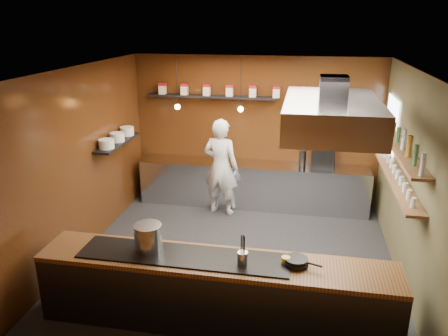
% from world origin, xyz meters
% --- Properties ---
extents(floor, '(5.00, 5.00, 0.00)m').
position_xyz_m(floor, '(0.00, 0.00, 0.00)').
color(floor, black).
rests_on(floor, ground).
extents(back_wall, '(5.00, 0.00, 5.00)m').
position_xyz_m(back_wall, '(0.00, 2.50, 1.50)').
color(back_wall, '#331309').
rests_on(back_wall, ground).
extents(left_wall, '(0.00, 5.00, 5.00)m').
position_xyz_m(left_wall, '(-2.50, 0.00, 1.50)').
color(left_wall, '#331309').
rests_on(left_wall, ground).
extents(right_wall, '(0.00, 5.00, 5.00)m').
position_xyz_m(right_wall, '(2.50, 0.00, 1.50)').
color(right_wall, brown).
rests_on(right_wall, ground).
extents(ceiling, '(5.00, 5.00, 0.00)m').
position_xyz_m(ceiling, '(0.00, 0.00, 3.00)').
color(ceiling, silver).
rests_on(ceiling, back_wall).
extents(window_pane, '(0.00, 1.00, 1.00)m').
position_xyz_m(window_pane, '(2.45, 1.70, 1.90)').
color(window_pane, white).
rests_on(window_pane, right_wall).
extents(prep_counter, '(4.60, 0.65, 0.90)m').
position_xyz_m(prep_counter, '(0.00, 2.17, 0.45)').
color(prep_counter, silver).
rests_on(prep_counter, floor).
extents(pass_counter, '(4.40, 0.72, 0.94)m').
position_xyz_m(pass_counter, '(-0.00, -1.60, 0.47)').
color(pass_counter, '#38383D').
rests_on(pass_counter, floor).
extents(tin_shelf, '(2.60, 0.26, 0.04)m').
position_xyz_m(tin_shelf, '(-0.90, 2.36, 2.20)').
color(tin_shelf, black).
rests_on(tin_shelf, back_wall).
extents(plate_shelf, '(0.30, 1.40, 0.04)m').
position_xyz_m(plate_shelf, '(-2.34, 1.00, 1.55)').
color(plate_shelf, black).
rests_on(plate_shelf, left_wall).
extents(bottle_shelf_upper, '(0.26, 2.80, 0.04)m').
position_xyz_m(bottle_shelf_upper, '(2.34, 0.30, 1.92)').
color(bottle_shelf_upper, olive).
rests_on(bottle_shelf_upper, right_wall).
extents(bottle_shelf_lower, '(0.26, 2.80, 0.04)m').
position_xyz_m(bottle_shelf_lower, '(2.34, 0.30, 1.45)').
color(bottle_shelf_lower, olive).
rests_on(bottle_shelf_lower, right_wall).
extents(extractor_hood, '(1.20, 2.00, 0.72)m').
position_xyz_m(extractor_hood, '(1.30, -0.40, 2.51)').
color(extractor_hood, '#38383D').
rests_on(extractor_hood, ceiling).
extents(pendant_left, '(0.10, 0.10, 0.95)m').
position_xyz_m(pendant_left, '(-1.40, 1.70, 2.15)').
color(pendant_left, black).
rests_on(pendant_left, ceiling).
extents(pendant_right, '(0.10, 0.10, 0.95)m').
position_xyz_m(pendant_right, '(-0.20, 1.70, 2.15)').
color(pendant_right, black).
rests_on(pendant_right, ceiling).
extents(storage_tins, '(2.43, 0.13, 0.22)m').
position_xyz_m(storage_tins, '(-0.75, 2.36, 2.33)').
color(storage_tins, beige).
rests_on(storage_tins, tin_shelf).
extents(plate_stacks, '(0.26, 1.16, 0.16)m').
position_xyz_m(plate_stacks, '(-2.34, 1.00, 1.65)').
color(plate_stacks, silver).
rests_on(plate_stacks, plate_shelf).
extents(bottles, '(0.06, 2.66, 0.24)m').
position_xyz_m(bottles, '(2.34, 0.30, 2.06)').
color(bottles, silver).
rests_on(bottles, bottle_shelf_upper).
extents(wine_glasses, '(0.07, 2.37, 0.13)m').
position_xyz_m(wine_glasses, '(2.34, 0.30, 1.53)').
color(wine_glasses, silver).
rests_on(wine_glasses, bottle_shelf_lower).
extents(stockpot_large, '(0.43, 0.43, 0.34)m').
position_xyz_m(stockpot_large, '(-0.86, -1.55, 1.11)').
color(stockpot_large, '#B8BAC0').
rests_on(stockpot_large, pass_counter).
extents(stockpot_small, '(0.40, 0.40, 0.32)m').
position_xyz_m(stockpot_small, '(-0.88, -1.51, 1.10)').
color(stockpot_small, silver).
rests_on(stockpot_small, pass_counter).
extents(utensil_crock, '(0.15, 0.15, 0.16)m').
position_xyz_m(utensil_crock, '(0.34, -1.68, 1.02)').
color(utensil_crock, '#B4B6BB').
rests_on(utensil_crock, pass_counter).
extents(frying_pan, '(0.45, 0.29, 0.07)m').
position_xyz_m(frying_pan, '(0.97, -1.55, 0.98)').
color(frying_pan, black).
rests_on(frying_pan, pass_counter).
extents(butter_jar, '(0.14, 0.14, 0.10)m').
position_xyz_m(butter_jar, '(0.84, -1.55, 0.97)').
color(butter_jar, yellow).
rests_on(butter_jar, pass_counter).
extents(espresso_machine, '(0.48, 0.46, 0.43)m').
position_xyz_m(espresso_machine, '(1.38, 2.24, 1.12)').
color(espresso_machine, black).
rests_on(espresso_machine, prep_counter).
extents(chef, '(0.77, 0.58, 1.91)m').
position_xyz_m(chef, '(-0.57, 1.70, 0.95)').
color(chef, white).
rests_on(chef, floor).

